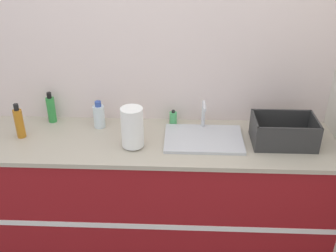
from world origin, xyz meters
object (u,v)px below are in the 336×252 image
dish_rack (283,134)px  bottle_amber (19,123)px  sink (204,138)px  paper_towel_roll (132,128)px  soap_dispenser (173,118)px  bottle_clear (99,116)px  bottle_green (51,109)px

dish_rack → bottle_amber: bearing=179.7°
sink → dish_rack: bearing=-2.0°
paper_towel_roll → bottle_amber: 0.76m
dish_rack → soap_dispenser: bearing=162.3°
sink → bottle_clear: 0.73m
bottle_amber → bottle_green: bottle_amber is taller
dish_rack → bottle_amber: size_ratio=1.66×
paper_towel_roll → soap_dispenser: (0.24, 0.31, -0.09)m
paper_towel_roll → dish_rack: bearing=5.0°
paper_towel_roll → soap_dispenser: 0.40m
dish_rack → bottle_amber: bottle_amber is taller
bottle_green → bottle_amber: bearing=-122.2°
bottle_amber → bottle_clear: (0.49, 0.16, -0.02)m
sink → bottle_clear: sink is taller
bottle_clear → bottle_green: size_ratio=0.86×
bottle_amber → sink: bearing=0.5°
sink → dish_rack: size_ratio=1.29×
paper_towel_roll → bottle_green: 0.69m
paper_towel_roll → dish_rack: (0.95, 0.08, -0.07)m
sink → bottle_clear: (-0.71, 0.15, 0.07)m
bottle_clear → sink: bearing=-11.8°
paper_towel_roll → bottle_clear: size_ratio=1.39×
paper_towel_roll → bottle_green: (-0.61, 0.32, -0.04)m
bottle_amber → soap_dispenser: 1.02m
paper_towel_roll → dish_rack: paper_towel_roll is taller
sink → bottle_green: (-1.06, 0.21, 0.08)m
paper_towel_roll → bottle_clear: bearing=136.2°
bottle_amber → bottle_clear: 0.52m
bottle_amber → soap_dispenser: bottle_amber is taller
paper_towel_roll → bottle_green: size_ratio=1.20×
bottle_clear → bottle_green: bottle_green is taller
dish_rack → bottle_clear: size_ratio=2.05×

